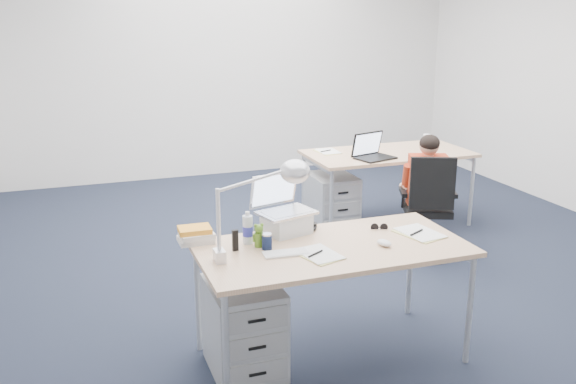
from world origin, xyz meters
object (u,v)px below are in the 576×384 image
Objects in this scene: drawer_pedestal_far at (331,203)px; desk_lamp at (248,210)px; drawer_pedestal_near at (244,328)px; water_bottle at (248,228)px; book_stack at (196,235)px; far_cup at (427,139)px; sunglasses at (379,227)px; seated_person at (424,191)px; office_chair at (426,226)px; can_koozie at (267,241)px; headphones at (305,227)px; bear_figurine at (259,235)px; dark_laptop at (376,146)px; desk_near at (332,253)px; wireless_keyboard at (286,253)px; silver_laptop at (286,205)px; computer_mouse at (384,243)px; cordless_phone at (235,240)px.

desk_lamp reaches higher than drawer_pedestal_far.
water_bottle reaches higher than drawer_pedestal_near.
drawer_pedestal_far is 2.53m from book_stack.
far_cup is at bearing 35.43° from book_stack.
sunglasses is 0.19× the size of desk_lamp.
far_cup is at bearing 78.87° from seated_person.
office_chair is 9.35× the size of can_koozie.
desk_lamp reaches higher than seated_person.
headphones is 0.43m from water_bottle.
drawer_pedestal_far is at bearing 149.50° from seated_person.
dark_laptop reaches higher than bear_figurine.
book_stack is 1.93× the size of far_cup.
wireless_keyboard is (-0.30, -0.03, 0.05)m from desk_near.
seated_person reaches higher than book_stack.
headphones is 1.83× the size of far_cup.
water_bottle is at bearing -151.31° from dark_laptop.
seated_person is at bearing 12.54° from headphones.
silver_laptop reaches higher than seated_person.
can_koozie is (-0.67, 0.18, 0.03)m from computer_mouse.
desk_near is 0.43m from silver_laptop.
bear_figurine is 0.25× the size of desk_lamp.
drawer_pedestal_far is 2.79× the size of headphones.
wireless_keyboard is 2.06× the size of cordless_phone.
sunglasses is at bearing -110.31° from seated_person.
can_koozie is 0.16m from water_bottle.
bear_figurine is at bearing 39.78° from drawer_pedestal_near.
cordless_phone reaches higher than can_koozie.
office_chair reaches higher than far_cup.
water_bottle is 0.09m from bear_figurine.
desk_lamp is at bearing -55.15° from drawer_pedestal_near.
computer_mouse is 0.30× the size of dark_laptop.
book_stack is (-1.69, -1.81, 0.50)m from drawer_pedestal_far.
bear_figurine reaches higher than wireless_keyboard.
desk_lamp is (0.03, -0.04, 0.74)m from drawer_pedestal_near.
sunglasses is at bearing -127.65° from far_cup.
silver_laptop is (-1.69, -1.12, 0.37)m from seated_person.
book_stack is at bearing 144.78° from wireless_keyboard.
can_koozie is 0.29m from desk_lamp.
seated_person is at bearing 69.24° from sunglasses.
water_bottle is 1.56× the size of cordless_phone.
can_koozie is 0.47× the size of book_stack.
dark_laptop reaches higher than headphones.
desk_near is at bearing -139.54° from dark_laptop.
computer_mouse reaches higher than desk_near.
office_chair is 2.37m from drawer_pedestal_near.
sunglasses is 0.98m from desk_lamp.
cordless_phone is (-0.56, 0.12, 0.11)m from desk_near.
can_koozie is 0.07m from bear_figurine.
water_bottle is (-1.97, -1.23, 0.29)m from seated_person.
desk_near reaches higher than drawer_pedestal_near.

